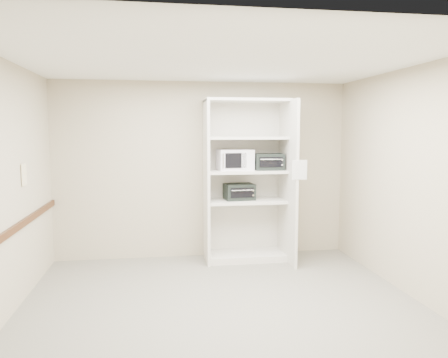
{
  "coord_description": "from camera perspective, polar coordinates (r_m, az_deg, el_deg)",
  "views": [
    {
      "loc": [
        -0.69,
        -4.7,
        1.94
      ],
      "look_at": [
        0.23,
        1.36,
        1.28
      ],
      "focal_mm": 35.0,
      "sensor_mm": 36.0,
      "label": 1
    }
  ],
  "objects": [
    {
      "name": "wall_left",
      "position": [
        4.98,
        -26.84,
        -1.3
      ],
      "size": [
        0.02,
        4.0,
        2.7
      ],
      "primitive_type": "cube",
      "color": "tan",
      "rests_on": "ground"
    },
    {
      "name": "paper_sign",
      "position": [
        6.11,
        9.84,
        1.19
      ],
      "size": [
        0.21,
        0.01,
        0.27
      ],
      "primitive_type": "cube",
      "rotation": [
        0.0,
        0.0,
        0.02
      ],
      "color": "white",
      "rests_on": "shelving_unit"
    },
    {
      "name": "floor",
      "position": [
        5.13,
        -0.29,
        -16.05
      ],
      "size": [
        4.5,
        4.0,
        0.01
      ],
      "primitive_type": "cube",
      "color": "#686459",
      "rests_on": "ground"
    },
    {
      "name": "shelving_unit",
      "position": [
        6.59,
        3.27,
        -0.88
      ],
      "size": [
        1.24,
        0.92,
        2.42
      ],
      "color": "beige",
      "rests_on": "floor"
    },
    {
      "name": "wall_back",
      "position": [
        6.76,
        -2.77,
        1.17
      ],
      "size": [
        4.5,
        0.02,
        2.7
      ],
      "primitive_type": "cube",
      "color": "tan",
      "rests_on": "ground"
    },
    {
      "name": "toaster_oven_lower",
      "position": [
        6.59,
        2.0,
        -1.67
      ],
      "size": [
        0.46,
        0.37,
        0.24
      ],
      "primitive_type": "cube",
      "rotation": [
        0.0,
        0.0,
        0.1
      ],
      "color": "black",
      "rests_on": "shelving_unit"
    },
    {
      "name": "wall_front",
      "position": [
        2.85,
        5.63,
        -5.86
      ],
      "size": [
        4.5,
        0.02,
        2.7
      ],
      "primitive_type": "cube",
      "color": "tan",
      "rests_on": "ground"
    },
    {
      "name": "ceiling",
      "position": [
        4.81,
        -0.31,
        15.27
      ],
      "size": [
        4.5,
        4.0,
        0.01
      ],
      "primitive_type": "cube",
      "color": "white"
    },
    {
      "name": "microwave",
      "position": [
        6.56,
        1.43,
        2.54
      ],
      "size": [
        0.53,
        0.42,
        0.31
      ],
      "primitive_type": "cube",
      "rotation": [
        0.0,
        0.0,
        0.05
      ],
      "color": "white",
      "rests_on": "shelving_unit"
    },
    {
      "name": "toaster_oven_upper",
      "position": [
        6.6,
        5.83,
        2.26
      ],
      "size": [
        0.43,
        0.32,
        0.25
      ],
      "primitive_type": "cube",
      "rotation": [
        0.0,
        0.0,
        -0.01
      ],
      "color": "black",
      "rests_on": "shelving_unit"
    },
    {
      "name": "chair_rail",
      "position": [
        5.05,
        -26.35,
        -6.37
      ],
      "size": [
        0.04,
        3.98,
        0.08
      ],
      "primitive_type": "cube",
      "color": "#3B1D0C",
      "rests_on": "wall_left"
    },
    {
      "name": "wall_poster",
      "position": [
        5.6,
        -24.67,
        0.51
      ],
      "size": [
        0.01,
        0.18,
        0.26
      ],
      "primitive_type": "cube",
      "color": "silver",
      "rests_on": "wall_left"
    },
    {
      "name": "wall_right",
      "position": [
        5.57,
        23.24,
        -0.41
      ],
      "size": [
        0.02,
        4.0,
        2.7
      ],
      "primitive_type": "cube",
      "color": "tan",
      "rests_on": "ground"
    }
  ]
}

